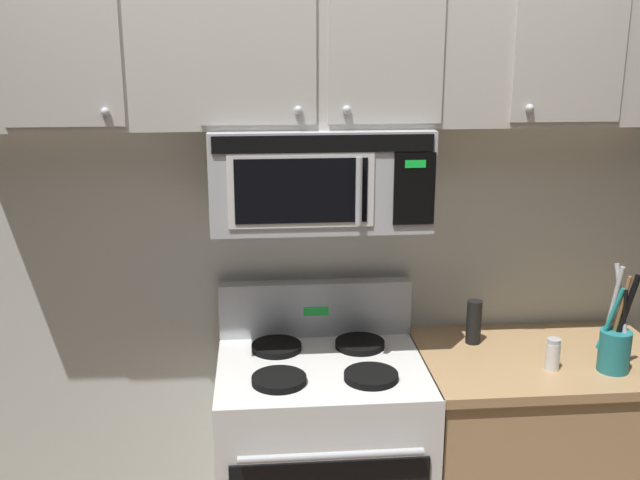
{
  "coord_description": "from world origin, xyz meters",
  "views": [
    {
      "loc": [
        -0.22,
        -2.05,
        2.05
      ],
      "look_at": [
        0.0,
        0.49,
        1.35
      ],
      "focal_mm": 41.52,
      "sensor_mm": 36.0,
      "label": 1
    }
  ],
  "objects_px": {
    "salt_shaker": "(553,354)",
    "stove_range": "(322,468)",
    "utensil_crock_teal": "(615,343)",
    "pepper_mill": "(474,322)",
    "over_range_microwave": "(319,175)"
  },
  "relations": [
    {
      "from": "over_range_microwave",
      "to": "utensil_crock_teal",
      "type": "height_order",
      "value": "over_range_microwave"
    },
    {
      "from": "utensil_crock_teal",
      "to": "salt_shaker",
      "type": "xyz_separation_m",
      "value": [
        -0.21,
        0.03,
        -0.05
      ]
    },
    {
      "from": "stove_range",
      "to": "over_range_microwave",
      "type": "height_order",
      "value": "over_range_microwave"
    },
    {
      "from": "salt_shaker",
      "to": "over_range_microwave",
      "type": "bearing_deg",
      "value": 163.91
    },
    {
      "from": "salt_shaker",
      "to": "pepper_mill",
      "type": "xyz_separation_m",
      "value": [
        -0.21,
        0.26,
        0.03
      ]
    },
    {
      "from": "stove_range",
      "to": "utensil_crock_teal",
      "type": "xyz_separation_m",
      "value": [
        1.03,
        -0.15,
        0.54
      ]
    },
    {
      "from": "over_range_microwave",
      "to": "salt_shaker",
      "type": "bearing_deg",
      "value": -16.09
    },
    {
      "from": "stove_range",
      "to": "salt_shaker",
      "type": "xyz_separation_m",
      "value": [
        0.82,
        -0.12,
        0.49
      ]
    },
    {
      "from": "over_range_microwave",
      "to": "salt_shaker",
      "type": "relative_size",
      "value": 6.49
    },
    {
      "from": "over_range_microwave",
      "to": "pepper_mill",
      "type": "height_order",
      "value": "over_range_microwave"
    },
    {
      "from": "salt_shaker",
      "to": "stove_range",
      "type": "bearing_deg",
      "value": 171.67
    },
    {
      "from": "salt_shaker",
      "to": "utensil_crock_teal",
      "type": "bearing_deg",
      "value": -7.74
    },
    {
      "from": "stove_range",
      "to": "pepper_mill",
      "type": "relative_size",
      "value": 6.46
    },
    {
      "from": "salt_shaker",
      "to": "pepper_mill",
      "type": "height_order",
      "value": "pepper_mill"
    },
    {
      "from": "stove_range",
      "to": "pepper_mill",
      "type": "xyz_separation_m",
      "value": [
        0.6,
        0.14,
        0.52
      ]
    }
  ]
}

